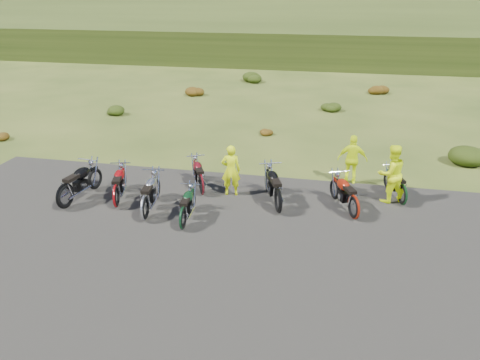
% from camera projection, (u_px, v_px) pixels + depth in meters
% --- Properties ---
extents(ground, '(300.00, 300.00, 0.00)m').
position_uv_depth(ground, '(229.00, 225.00, 13.87)').
color(ground, '#324316').
rests_on(ground, ground).
extents(gravel_pad, '(20.00, 12.00, 0.04)m').
position_uv_depth(gravel_pad, '(211.00, 261.00, 12.07)').
color(gravel_pad, black).
rests_on(gravel_pad, ground).
extents(hill_slope, '(300.00, 45.97, 9.37)m').
position_uv_depth(hill_slope, '(319.00, 42.00, 59.03)').
color(hill_slope, '#2A3913').
rests_on(hill_slope, ground).
extents(hill_plateau, '(300.00, 90.00, 9.17)m').
position_uv_depth(hill_plateau, '(332.00, 15.00, 113.21)').
color(hill_plateau, '#2A3913').
rests_on(hill_plateau, ground).
extents(shrub_0, '(0.77, 0.77, 0.45)m').
position_uv_depth(shrub_0, '(5.00, 135.00, 21.48)').
color(shrub_0, '#602C0C').
rests_on(shrub_0, ground).
extents(shrub_1, '(1.03, 1.03, 0.61)m').
position_uv_depth(shrub_1, '(114.00, 109.00, 25.69)').
color(shrub_1, black).
rests_on(shrub_1, ground).
extents(shrub_2, '(1.30, 1.30, 0.77)m').
position_uv_depth(shrub_2, '(193.00, 90.00, 29.89)').
color(shrub_2, '#602C0C').
rests_on(shrub_2, ground).
extents(shrub_3, '(1.56, 1.56, 0.92)m').
position_uv_depth(shrub_3, '(253.00, 76.00, 34.10)').
color(shrub_3, black).
rests_on(shrub_3, ground).
extents(shrub_4, '(0.77, 0.77, 0.45)m').
position_uv_depth(shrub_4, '(265.00, 130.00, 22.17)').
color(shrub_4, '#602C0C').
rests_on(shrub_4, ground).
extents(shrub_5, '(1.03, 1.03, 0.61)m').
position_uv_depth(shrub_5, '(330.00, 106.00, 26.38)').
color(shrub_5, black).
rests_on(shrub_5, ground).
extents(shrub_6, '(1.30, 1.30, 0.77)m').
position_uv_depth(shrub_6, '(378.00, 88.00, 30.58)').
color(shrub_6, '#602C0C').
rests_on(shrub_6, ground).
extents(shrub_7, '(1.56, 1.56, 0.92)m').
position_uv_depth(shrub_7, '(473.00, 152.00, 18.53)').
color(shrub_7, black).
rests_on(shrub_7, ground).
extents(motorcycle_0, '(1.08, 2.42, 1.22)m').
position_uv_depth(motorcycle_0, '(67.00, 209.00, 14.92)').
color(motorcycle_0, black).
rests_on(motorcycle_0, ground).
extents(motorcycle_1, '(1.23, 2.21, 1.10)m').
position_uv_depth(motorcycle_1, '(117.00, 207.00, 15.01)').
color(motorcycle_1, maroon).
rests_on(motorcycle_1, ground).
extents(motorcycle_2, '(0.78, 1.95, 1.00)m').
position_uv_depth(motorcycle_2, '(183.00, 229.00, 13.66)').
color(motorcycle_2, black).
rests_on(motorcycle_2, ground).
extents(motorcycle_3, '(1.03, 2.30, 1.16)m').
position_uv_depth(motorcycle_3, '(146.00, 220.00, 14.19)').
color(motorcycle_3, '#AAAAAE').
rests_on(motorcycle_3, ground).
extents(motorcycle_4, '(1.47, 2.08, 1.04)m').
position_uv_depth(motorcycle_4, '(202.00, 195.00, 15.90)').
color(motorcycle_4, '#510D13').
rests_on(motorcycle_4, ground).
extents(motorcycle_5, '(1.52, 2.42, 1.20)m').
position_uv_depth(motorcycle_5, '(278.00, 213.00, 14.63)').
color(motorcycle_5, black).
rests_on(motorcycle_5, ground).
extents(motorcycle_6, '(1.53, 2.23, 1.11)m').
position_uv_depth(motorcycle_6, '(353.00, 219.00, 14.25)').
color(motorcycle_6, maroon).
rests_on(motorcycle_6, ground).
extents(motorcycle_7, '(1.16, 2.03, 1.01)m').
position_uv_depth(motorcycle_7, '(401.00, 205.00, 15.17)').
color(motorcycle_7, black).
rests_on(motorcycle_7, ground).
extents(person_middle, '(0.70, 0.52, 1.75)m').
position_uv_depth(person_middle, '(231.00, 171.00, 15.55)').
color(person_middle, '#D1E60C').
rests_on(person_middle, ground).
extents(person_right_a, '(1.17, 1.08, 1.93)m').
position_uv_depth(person_right_a, '(391.00, 174.00, 15.04)').
color(person_right_a, '#D1E60C').
rests_on(person_right_a, ground).
extents(person_right_b, '(1.04, 0.45, 1.76)m').
position_uv_depth(person_right_b, '(352.00, 160.00, 16.50)').
color(person_right_b, '#D1E60C').
rests_on(person_right_b, ground).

